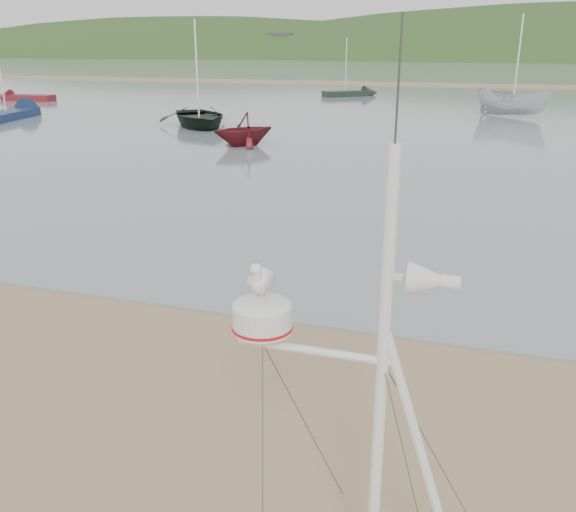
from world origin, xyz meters
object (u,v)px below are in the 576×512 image
(mast_rig, at_px, (368,481))
(boat_dark, at_px, (197,77))
(boat_white, at_px, (516,77))
(dinghy_red_far, at_px, (17,98))
(boat_red, at_px, (243,114))
(sailboat_dark_mid, at_px, (358,93))
(sailboat_blue_near, at_px, (22,112))

(mast_rig, distance_m, boat_dark, 31.97)
(boat_white, height_order, dinghy_red_far, boat_white)
(boat_red, bearing_deg, boat_white, 95.22)
(boat_white, bearing_deg, boat_red, 166.84)
(sailboat_dark_mid, bearing_deg, boat_white, -46.37)
(boat_white, height_order, sailboat_blue_near, sailboat_blue_near)
(mast_rig, relative_size, sailboat_dark_mid, 0.87)
(mast_rig, relative_size, boat_red, 1.62)
(boat_red, height_order, sailboat_blue_near, sailboat_blue_near)
(boat_red, relative_size, boat_white, 0.59)
(sailboat_dark_mid, relative_size, dinghy_red_far, 1.01)
(mast_rig, height_order, boat_red, mast_rig)
(mast_rig, bearing_deg, boat_white, 86.61)
(boat_white, xyz_separation_m, sailboat_blue_near, (-30.85, -9.30, -2.22))
(boat_dark, height_order, sailboat_dark_mid, boat_dark)
(boat_red, xyz_separation_m, boat_white, (12.32, 16.47, 1.01))
(boat_white, bearing_deg, boat_dark, 145.74)
(boat_dark, xyz_separation_m, sailboat_blue_near, (-13.57, 1.54, -2.52))
(boat_red, bearing_deg, sailboat_dark_mid, 133.27)
(sailboat_dark_mid, bearing_deg, boat_dark, -99.99)
(boat_white, relative_size, sailboat_blue_near, 0.67)
(boat_white, relative_size, sailboat_dark_mid, 0.91)
(boat_dark, bearing_deg, mast_rig, -100.75)
(sailboat_dark_mid, xyz_separation_m, dinghy_red_far, (-26.40, -13.31, -0.01))
(sailboat_dark_mid, bearing_deg, dinghy_red_far, -153.24)
(mast_rig, xyz_separation_m, sailboat_dark_mid, (-10.66, 52.64, -0.84))
(sailboat_dark_mid, xyz_separation_m, sailboat_blue_near, (-17.88, -22.90, -0.00))
(mast_rig, height_order, dinghy_red_far, mast_rig)
(boat_white, height_order, sailboat_dark_mid, sailboat_dark_mid)
(sailboat_blue_near, distance_m, dinghy_red_far, 12.83)
(boat_red, xyz_separation_m, sailboat_blue_near, (-18.53, 7.17, -1.21))
(sailboat_dark_mid, distance_m, sailboat_blue_near, 29.05)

